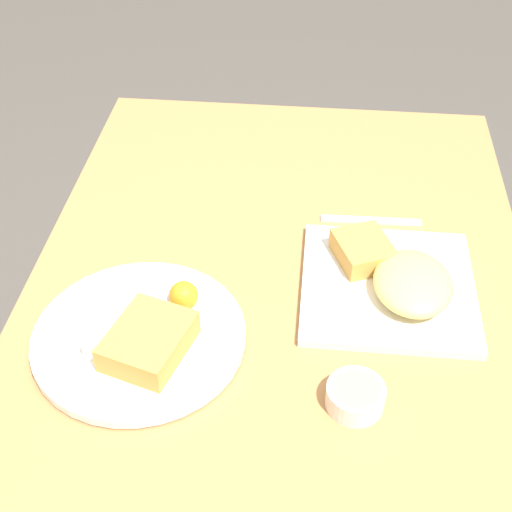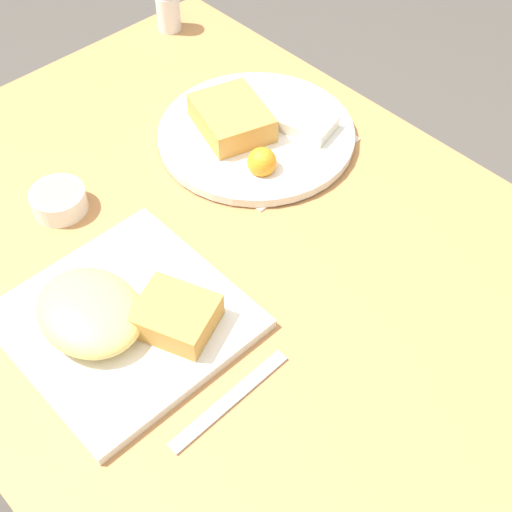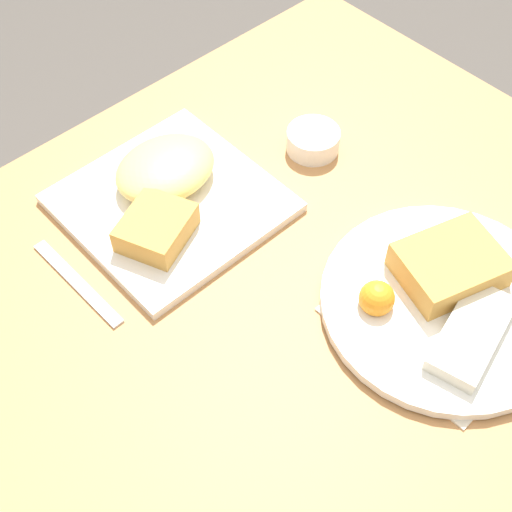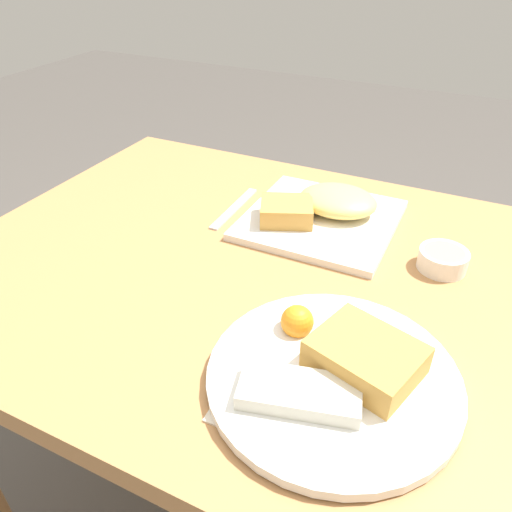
{
  "view_description": "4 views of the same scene",
  "coord_description": "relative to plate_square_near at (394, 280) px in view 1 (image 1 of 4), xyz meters",
  "views": [
    {
      "loc": [
        -0.82,
        -0.04,
        1.53
      ],
      "look_at": [
        0.01,
        0.04,
        0.8
      ],
      "focal_mm": 50.0,
      "sensor_mm": 36.0,
      "label": 1
    },
    {
      "loc": [
        0.47,
        -0.4,
        1.49
      ],
      "look_at": [
        0.04,
        0.01,
        0.79
      ],
      "focal_mm": 50.0,
      "sensor_mm": 36.0,
      "label": 2
    },
    {
      "loc": [
        0.35,
        0.39,
        1.5
      ],
      "look_at": [
        -0.01,
        -0.0,
        0.81
      ],
      "focal_mm": 50.0,
      "sensor_mm": 36.0,
      "label": 3
    },
    {
      "loc": [
        -0.25,
        0.6,
        1.23
      ],
      "look_at": [
        0.04,
        0.01,
        0.78
      ],
      "focal_mm": 35.0,
      "sensor_mm": 36.0,
      "label": 4
    }
  ],
  "objects": [
    {
      "name": "plate_square_near",
      "position": [
        0.0,
        0.0,
        0.0
      ],
      "size": [
        0.26,
        0.26,
        0.06
      ],
      "color": "white",
      "rests_on": "dining_table"
    },
    {
      "name": "dining_table",
      "position": [
        0.01,
        0.18,
        -0.11
      ],
      "size": [
        1.09,
        0.79,
        0.76
      ],
      "color": "#B27A47",
      "rests_on": "ground_plane"
    },
    {
      "name": "sauce_ramekin",
      "position": [
        -0.22,
        0.06,
        -0.0
      ],
      "size": [
        0.08,
        0.08,
        0.03
      ],
      "color": "white",
      "rests_on": "dining_table"
    },
    {
      "name": "plate_oval_far",
      "position": [
        -0.15,
        0.36,
        -0.0
      ],
      "size": [
        0.31,
        0.31,
        0.05
      ],
      "color": "white",
      "rests_on": "menu_card"
    },
    {
      "name": "butter_knife",
      "position": [
        0.17,
        0.03,
        -0.02
      ],
      "size": [
        0.02,
        0.17,
        0.0
      ],
      "rotation": [
        0.0,
        0.0,
        1.59
      ],
      "color": "silver",
      "rests_on": "dining_table"
    },
    {
      "name": "menu_card",
      "position": [
        -0.12,
        0.37,
        -0.02
      ],
      "size": [
        0.2,
        0.23,
        0.0
      ],
      "rotation": [
        0.0,
        0.0,
        0.03
      ],
      "color": "beige",
      "rests_on": "dining_table"
    }
  ]
}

